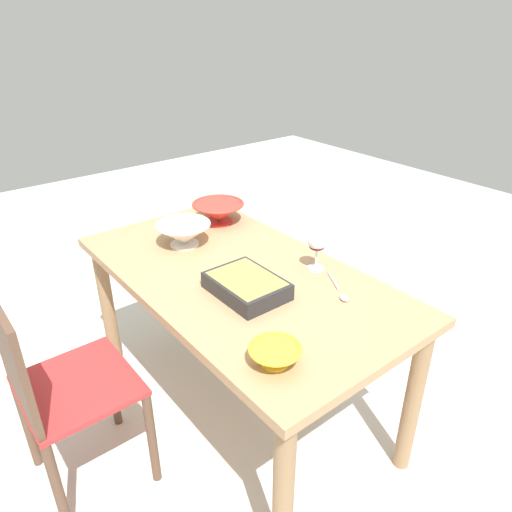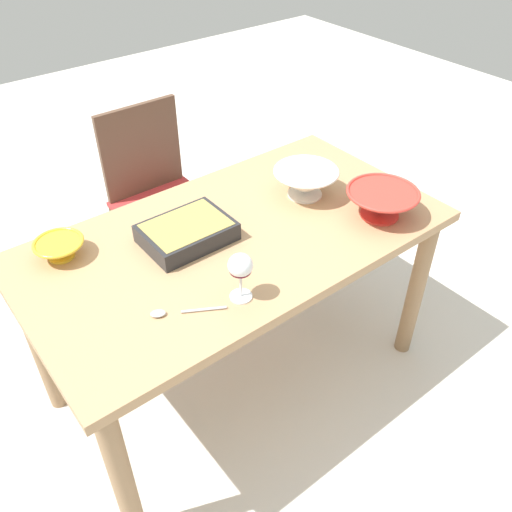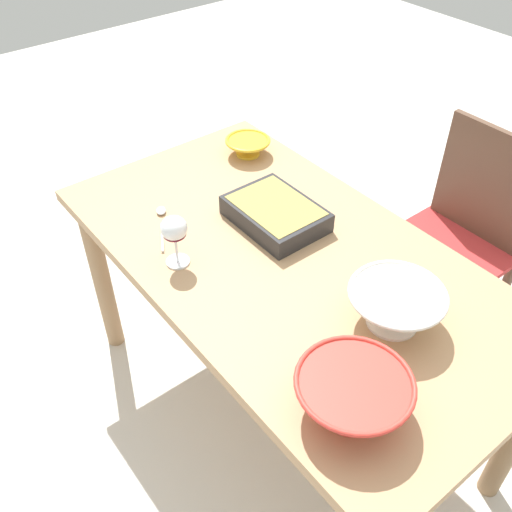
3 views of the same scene
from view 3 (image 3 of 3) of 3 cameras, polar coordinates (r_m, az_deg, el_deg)
name	(u,v)px [view 3 (image 3 of 3)]	position (r m, az deg, el deg)	size (l,w,h in m)	color
ground_plane	(281,405)	(2.22, 2.50, -14.63)	(8.00, 8.00, 0.00)	beige
dining_table	(287,282)	(1.73, 3.11, -2.57)	(1.47, 0.80, 0.74)	tan
chair	(457,237)	(2.24, 19.42, 1.82)	(0.41, 0.39, 0.90)	#B22D2D
wine_glass	(174,231)	(1.58, -8.13, 2.44)	(0.07, 0.07, 0.16)	white
casserole_dish	(276,213)	(1.76, 1.96, 4.33)	(0.29, 0.22, 0.07)	#262628
mixing_bowl	(395,306)	(1.47, 13.68, -4.87)	(0.25, 0.25, 0.11)	white
small_bowl	(353,394)	(1.28, 9.60, -13.42)	(0.26, 0.26, 0.10)	red
serving_bowl	(248,146)	(2.10, -0.81, 10.94)	(0.16, 0.16, 0.06)	yellow
serving_spoon	(161,219)	(1.81, -9.40, 3.68)	(0.20, 0.12, 0.01)	silver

